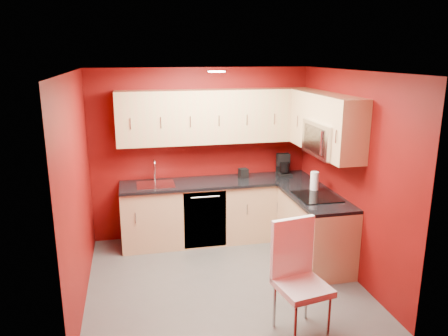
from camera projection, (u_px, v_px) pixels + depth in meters
name	position (u px, v px, depth m)	size (l,w,h in m)	color
floor	(222.00, 279.00, 5.36)	(3.20, 3.20, 0.00)	#4B4846
ceiling	(222.00, 71.00, 4.72)	(3.20, 3.20, 0.00)	white
wall_back	(201.00, 154.00, 6.46)	(3.20, 3.20, 0.00)	maroon
wall_front	(260.00, 232.00, 3.62)	(3.20, 3.20, 0.00)	maroon
wall_left	(78.00, 191.00, 4.71)	(3.00, 3.00, 0.00)	maroon
wall_right	(349.00, 174.00, 5.37)	(3.00, 3.00, 0.00)	maroon
base_cabinets_back	(219.00, 211.00, 6.42)	(2.80, 0.60, 0.87)	tan
base_cabinets_right	(315.00, 230.00, 5.75)	(0.60, 1.30, 0.87)	tan
countertop_back	(219.00, 182.00, 6.29)	(2.80, 0.63, 0.04)	black
countertop_right	(316.00, 198.00, 5.62)	(0.63, 1.27, 0.04)	black
upper_cabinets_back	(216.00, 116.00, 6.19)	(2.80, 0.35, 0.75)	tan
upper_cabinets_right	(324.00, 118.00, 5.59)	(0.35, 1.55, 0.75)	tan
microwave	(329.00, 139.00, 5.41)	(0.42, 0.76, 0.42)	silver
cooktop	(317.00, 197.00, 5.58)	(0.50, 0.55, 0.01)	black
sink	(156.00, 182.00, 6.11)	(0.52, 0.42, 0.35)	silver
dishwasher_front	(205.00, 220.00, 6.10)	(0.60, 0.02, 0.82)	black
downlight	(217.00, 72.00, 5.01)	(0.20, 0.20, 0.01)	white
coffee_maker	(284.00, 165.00, 6.55)	(0.19, 0.25, 0.32)	black
napkin_holder	(243.00, 173.00, 6.44)	(0.12, 0.12, 0.13)	black
paper_towel	(314.00, 181.00, 5.81)	(0.15, 0.15, 0.26)	white
dining_chair	(302.00, 281.00, 4.19)	(0.46, 0.48, 1.14)	white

